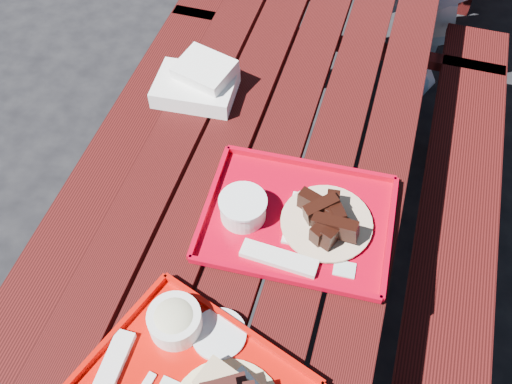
# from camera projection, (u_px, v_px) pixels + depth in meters

# --- Properties ---
(ground) EXTENTS (60.00, 60.00, 0.00)m
(ground) POSITION_uv_depth(u_px,v_px,m) (267.00, 288.00, 2.18)
(ground) COLOR black
(ground) RESTS_ON ground
(picnic_table_near) EXTENTS (1.41, 2.40, 0.75)m
(picnic_table_near) POSITION_uv_depth(u_px,v_px,m) (270.00, 204.00, 1.73)
(picnic_table_near) COLOR #410D0C
(picnic_table_near) RESTS_ON ground
(near_tray) EXTENTS (0.54, 0.48, 0.14)m
(near_tray) POSITION_uv_depth(u_px,v_px,m) (198.00, 379.00, 1.19)
(near_tray) COLOR #C20D06
(near_tray) RESTS_ON picnic_table_near
(far_tray) EXTENTS (0.50, 0.40, 0.08)m
(far_tray) POSITION_uv_depth(u_px,v_px,m) (294.00, 219.00, 1.44)
(far_tray) COLOR #B70019
(far_tray) RESTS_ON picnic_table_near
(white_cloth) EXTENTS (0.25, 0.21, 0.10)m
(white_cloth) POSITION_uv_depth(u_px,v_px,m) (198.00, 83.00, 1.71)
(white_cloth) COLOR white
(white_cloth) RESTS_ON picnic_table_near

